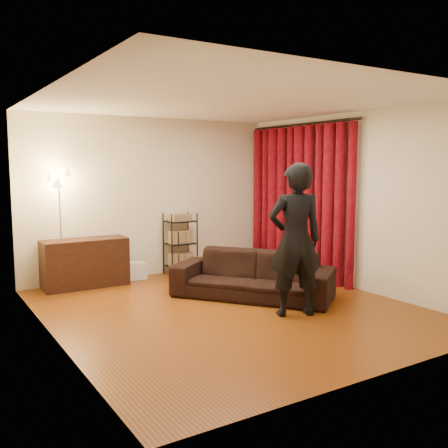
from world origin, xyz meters
TOP-DOWN VIEW (x-y plane):
  - floor at (0.00, 0.00)m, footprint 5.00×5.00m
  - ceiling at (0.00, 0.00)m, footprint 5.00×5.00m
  - wall_back at (0.00, 2.50)m, footprint 5.00×0.00m
  - wall_front at (0.00, -2.50)m, footprint 5.00×0.00m
  - wall_left at (-2.25, 0.00)m, footprint 0.00×5.00m
  - wall_right at (2.25, 0.00)m, footprint 0.00×5.00m
  - curtain_rod at (2.15, 1.12)m, footprint 0.04×2.65m
  - curtain at (2.13, 1.12)m, footprint 0.22×2.65m
  - sofa at (0.59, 0.30)m, footprint 2.08×2.32m
  - person at (0.55, -0.66)m, footprint 0.82×0.68m
  - media_cabinet at (-1.26, 2.23)m, footprint 1.30×0.49m
  - storage_boxes at (-0.41, 2.31)m, footprint 0.35×0.28m
  - wire_shelf at (0.43, 2.28)m, footprint 0.58×0.49m
  - floor_lamp at (-1.62, 2.23)m, footprint 0.41×0.41m

SIDE VIEW (x-z plane):
  - floor at x=0.00m, z-range 0.00..0.00m
  - storage_boxes at x=-0.41m, z-range 0.00..0.29m
  - sofa at x=0.59m, z-range 0.00..0.66m
  - media_cabinet at x=-1.26m, z-range 0.00..0.75m
  - wire_shelf at x=0.43m, z-range 0.00..1.07m
  - floor_lamp at x=-1.62m, z-range 0.00..1.83m
  - person at x=0.55m, z-range 0.00..1.93m
  - curtain at x=2.13m, z-range 0.00..2.55m
  - wall_back at x=0.00m, z-range -1.15..3.85m
  - wall_front at x=0.00m, z-range -1.15..3.85m
  - wall_left at x=-2.25m, z-range -1.15..3.85m
  - wall_right at x=2.25m, z-range -1.15..3.85m
  - curtain_rod at x=2.15m, z-range 2.56..2.60m
  - ceiling at x=0.00m, z-range 2.70..2.70m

